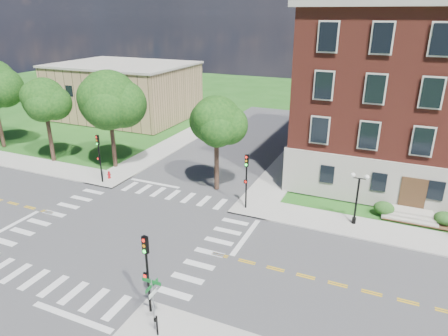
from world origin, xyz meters
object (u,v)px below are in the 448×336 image
at_px(fire_hydrant, 109,175).
at_px(street_sign_pole, 153,295).
at_px(traffic_signal_ne, 246,175).
at_px(traffic_signal_se, 147,265).
at_px(twin_lamp_west, 357,196).
at_px(traffic_signal_nw, 99,153).
at_px(push_button_post, 157,324).

bearing_deg(fire_hydrant, street_sign_pole, -45.21).
bearing_deg(street_sign_pole, traffic_signal_ne, 92.33).
relative_size(traffic_signal_se, twin_lamp_west, 1.13).
relative_size(traffic_signal_nw, twin_lamp_west, 1.13).
bearing_deg(push_button_post, traffic_signal_se, 134.41).
bearing_deg(traffic_signal_se, twin_lamp_west, 58.50).
bearing_deg(traffic_signal_se, fire_hydrant, 134.86).
bearing_deg(traffic_signal_nw, traffic_signal_se, -42.98).
xyz_separation_m(traffic_signal_nw, push_button_post, (15.90, -14.93, -2.39)).
bearing_deg(street_sign_pole, traffic_signal_nw, 136.80).
relative_size(push_button_post, fire_hydrant, 1.60).
xyz_separation_m(street_sign_pole, push_button_post, (0.35, -0.33, -1.51)).
distance_m(traffic_signal_se, push_button_post, 3.04).
bearing_deg(twin_lamp_west, traffic_signal_nw, -176.71).
bearing_deg(traffic_signal_ne, push_button_post, -86.43).
xyz_separation_m(twin_lamp_west, fire_hydrant, (-23.74, -0.31, -2.06)).
distance_m(twin_lamp_west, street_sign_pole, 17.95).
height_order(traffic_signal_nw, street_sign_pole, traffic_signal_nw).
distance_m(traffic_signal_se, twin_lamp_west, 17.55).
bearing_deg(traffic_signal_nw, fire_hydrant, 89.52).
relative_size(traffic_signal_nw, fire_hydrant, 6.40).
bearing_deg(twin_lamp_west, push_button_post, -115.72).
relative_size(traffic_signal_se, traffic_signal_nw, 1.00).
xyz_separation_m(traffic_signal_ne, fire_hydrant, (-14.93, 0.60, -2.72)).
xyz_separation_m(traffic_signal_ne, push_button_post, (0.96, -15.39, -2.39)).
bearing_deg(twin_lamp_west, traffic_signal_se, -121.50).
xyz_separation_m(twin_lamp_west, push_button_post, (-7.85, -16.30, -1.73)).
bearing_deg(traffic_signal_ne, twin_lamp_west, 5.88).
xyz_separation_m(traffic_signal_ne, twin_lamp_west, (8.81, 0.91, -0.66)).
bearing_deg(twin_lamp_west, traffic_signal_ne, -174.12).
bearing_deg(twin_lamp_west, street_sign_pole, -117.17).
height_order(street_sign_pole, fire_hydrant, street_sign_pole).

